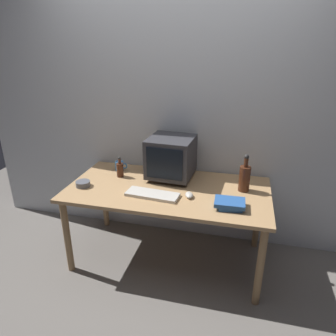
# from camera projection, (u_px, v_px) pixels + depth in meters

# --- Properties ---
(ground_plane) EXTENTS (6.00, 6.00, 0.00)m
(ground_plane) POSITION_uv_depth(u_px,v_px,m) (168.00, 257.00, 2.84)
(ground_plane) COLOR slate
(back_wall) EXTENTS (4.00, 0.08, 2.50)m
(back_wall) POSITION_uv_depth(u_px,v_px,m) (181.00, 111.00, 2.80)
(back_wall) COLOR silver
(back_wall) RESTS_ON ground
(desk) EXTENTS (1.66, 0.85, 0.70)m
(desk) POSITION_uv_depth(u_px,v_px,m) (168.00, 196.00, 2.60)
(desk) COLOR tan
(desk) RESTS_ON ground
(crt_monitor) EXTENTS (0.40, 0.41, 0.37)m
(crt_monitor) POSITION_uv_depth(u_px,v_px,m) (171.00, 157.00, 2.70)
(crt_monitor) COLOR #333338
(crt_monitor) RESTS_ON desk
(keyboard) EXTENTS (0.43, 0.18, 0.02)m
(keyboard) POSITION_uv_depth(u_px,v_px,m) (152.00, 194.00, 2.44)
(keyboard) COLOR beige
(keyboard) RESTS_ON desk
(computer_mouse) EXTENTS (0.09, 0.11, 0.04)m
(computer_mouse) POSITION_uv_depth(u_px,v_px,m) (189.00, 195.00, 2.42)
(computer_mouse) COLOR beige
(computer_mouse) RESTS_ON desk
(bottle_tall) EXTENTS (0.09, 0.09, 0.31)m
(bottle_tall) POSITION_uv_depth(u_px,v_px,m) (245.00, 177.00, 2.49)
(bottle_tall) COLOR #472314
(bottle_tall) RESTS_ON desk
(bottle_short) EXTENTS (0.06, 0.06, 0.19)m
(bottle_short) POSITION_uv_depth(u_px,v_px,m) (120.00, 169.00, 2.77)
(bottle_short) COLOR #472314
(bottle_short) RESTS_ON desk
(book_stack) EXTENTS (0.23, 0.17, 0.06)m
(book_stack) POSITION_uv_depth(u_px,v_px,m) (230.00, 204.00, 2.26)
(book_stack) COLOR #28569E
(book_stack) RESTS_ON desk
(mug) EXTENTS (0.12, 0.08, 0.09)m
(mug) POSITION_uv_depth(u_px,v_px,m) (120.00, 166.00, 2.91)
(mug) COLOR #3370B2
(mug) RESTS_ON desk
(cd_spindle) EXTENTS (0.12, 0.12, 0.04)m
(cd_spindle) POSITION_uv_depth(u_px,v_px,m) (83.00, 184.00, 2.60)
(cd_spindle) COLOR #595B66
(cd_spindle) RESTS_ON desk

